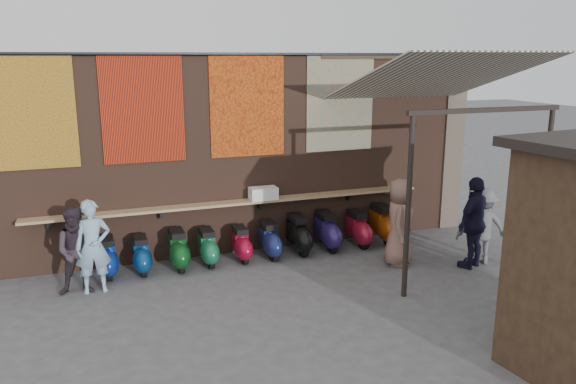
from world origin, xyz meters
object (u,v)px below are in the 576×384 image
Objects in this scene: scooter_stool_2 at (178,250)px; scooter_stool_4 at (241,244)px; scooter_stool_1 at (141,255)px; scooter_stool_7 at (327,231)px; shopper_grey at (482,226)px; scooter_stool_6 at (298,235)px; scooter_stool_3 at (208,247)px; scooter_stool_0 at (108,258)px; scooter_stool_8 at (358,229)px; scooter_stool_9 at (383,224)px; scooter_stool_5 at (270,240)px; diner_right at (78,251)px; diner_left at (93,247)px; shopper_tan at (400,222)px; shopper_navy at (475,223)px; shelf_box at (263,193)px.

scooter_stool_4 is at bearing 0.54° from scooter_stool_2.
scooter_stool_1 is 3.78m from scooter_stool_7.
shopper_grey is at bearing -35.34° from scooter_stool_7.
scooter_stool_6 is 3.61m from shopper_grey.
scooter_stool_6 is at bearing 179.42° from scooter_stool_7.
scooter_stool_2 is at bearing -178.03° from scooter_stool_3.
shopper_grey is at bearing -14.47° from scooter_stool_0.
scooter_stool_1 is at bearing -179.93° from scooter_stool_8.
scooter_stool_0 is 0.88× the size of scooter_stool_9.
shopper_grey reaches higher than scooter_stool_5.
diner_right reaches higher than scooter_stool_9.
scooter_stool_0 is 0.81m from diner_left.
scooter_stool_0 is 0.92× the size of scooter_stool_7.
scooter_stool_9 reaches higher than scooter_stool_8.
shopper_tan reaches higher than diner_left.
shopper_tan is at bearing -106.61° from scooter_stool_9.
scooter_stool_6 is 0.54× the size of shopper_grey.
shopper_navy reaches higher than scooter_stool_5.
scooter_stool_0 is at bearing 56.82° from diner_right.
scooter_stool_6 is at bearing 0.44° from scooter_stool_1.
shopper_tan reaches higher than scooter_stool_1.
scooter_stool_3 is 0.89× the size of scooter_stool_7.
scooter_stool_3 is 0.97× the size of scooter_stool_5.
shopper_grey reaches higher than scooter_stool_4.
shopper_navy is at bearing -51.59° from scooter_stool_8.
shopper_tan is at bearing -16.88° from scooter_stool_2.
scooter_stool_1 is 4.91m from shopper_tan.
shelf_box is 1.56m from scooter_stool_3.
scooter_stool_9 is (0.60, -0.01, 0.04)m from scooter_stool_8.
scooter_stool_7 is 1.65m from shopper_tan.
shelf_box is at bearing 171.81° from scooter_stool_8.
scooter_stool_2 is at bearing -179.74° from scooter_stool_9.
scooter_stool_7 is at bearing -0.15° from scooter_stool_0.
scooter_stool_4 is at bearing -178.95° from scooter_stool_7.
diner_right reaches higher than scooter_stool_4.
shelf_box is 0.33× the size of shopper_tan.
shelf_box is at bearing -9.48° from shopper_grey.
diner_left is at bearing 9.72° from shopper_grey.
scooter_stool_0 is 1.04× the size of scooter_stool_3.
shopper_tan reaches higher than scooter_stool_3.
scooter_stool_5 is 3.96m from shopper_navy.
scooter_stool_3 is 0.85× the size of scooter_stool_9.
shopper_navy reaches higher than scooter_stool_6.
shopper_grey is (3.12, -1.77, 0.36)m from scooter_stool_6.
diner_left is (-1.51, -0.58, 0.44)m from scooter_stool_2.
scooter_stool_7 is at bearing 0.85° from scooter_stool_2.
scooter_stool_6 is 1.95m from scooter_stool_9.
scooter_stool_4 is at bearing 10.43° from diner_left.
diner_right is 7.17m from shopper_navy.
scooter_stool_9 is (1.31, -0.03, 0.02)m from scooter_stool_7.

